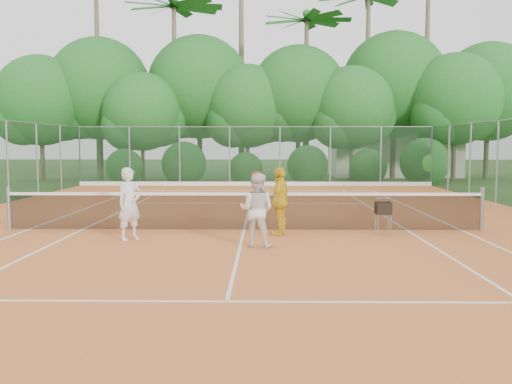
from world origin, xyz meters
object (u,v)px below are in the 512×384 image
ball_hopper (383,209)px  player_white (130,204)px  player_yellow (280,201)px  player_center_grp (257,210)px

ball_hopper → player_white: bearing=-168.8°
player_white → player_yellow: (3.44, 0.74, -0.01)m
player_center_grp → player_yellow: 1.62m
player_center_grp → player_yellow: player_yellow is taller
player_white → player_yellow: 3.52m
player_white → ball_hopper: bearing=-39.8°
player_center_grp → player_white: bearing=164.8°
player_white → player_yellow: bearing=-35.1°
player_center_grp → ball_hopper: bearing=27.5°
player_white → player_center_grp: 3.00m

